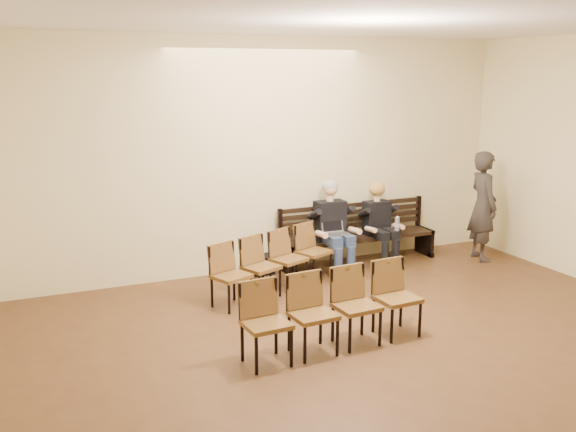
% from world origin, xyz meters
% --- Properties ---
extents(ground, '(10.00, 10.00, 0.00)m').
position_xyz_m(ground, '(0.00, 0.00, 0.00)').
color(ground, brown).
rests_on(ground, ground).
extents(room_walls, '(8.02, 10.01, 3.51)m').
position_xyz_m(room_walls, '(0.00, 0.79, 2.54)').
color(room_walls, '#FBEDB4').
rests_on(room_walls, ground).
extents(bench, '(2.60, 0.90, 0.45)m').
position_xyz_m(bench, '(1.43, 4.65, 0.23)').
color(bench, black).
rests_on(bench, ground).
extents(seated_man, '(0.57, 0.79, 1.37)m').
position_xyz_m(seated_man, '(0.90, 4.53, 0.69)').
color(seated_man, black).
rests_on(seated_man, ground).
extents(seated_woman, '(0.50, 0.70, 1.17)m').
position_xyz_m(seated_woman, '(1.74, 4.53, 0.59)').
color(seated_woman, black).
rests_on(seated_woman, ground).
extents(laptop, '(0.38, 0.31, 0.26)m').
position_xyz_m(laptop, '(0.87, 4.34, 0.58)').
color(laptop, '#B9BABE').
rests_on(laptop, bench).
extents(water_bottle, '(0.09, 0.09, 0.23)m').
position_xyz_m(water_bottle, '(1.88, 4.26, 0.57)').
color(water_bottle, silver).
rests_on(water_bottle, bench).
extents(bag, '(0.39, 0.28, 0.28)m').
position_xyz_m(bag, '(-0.20, 4.75, 0.14)').
color(bag, black).
rests_on(bag, ground).
extents(passerby, '(0.64, 0.83, 2.03)m').
position_xyz_m(passerby, '(3.36, 4.05, 1.01)').
color(passerby, '#332D29').
rests_on(passerby, ground).
extents(chair_row_front, '(2.04, 1.17, 0.83)m').
position_xyz_m(chair_row_front, '(-0.31, 3.90, 0.41)').
color(chair_row_front, brown).
rests_on(chair_row_front, ground).
extents(chair_row_back, '(2.15, 0.61, 0.87)m').
position_xyz_m(chair_row_back, '(-0.42, 1.93, 0.44)').
color(chair_row_back, brown).
rests_on(chair_row_back, ground).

